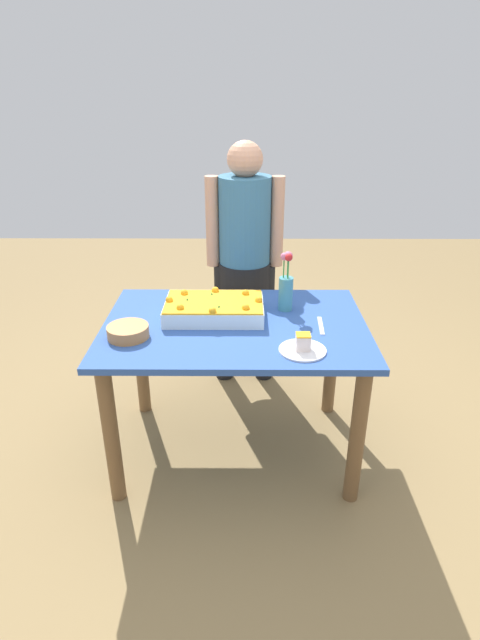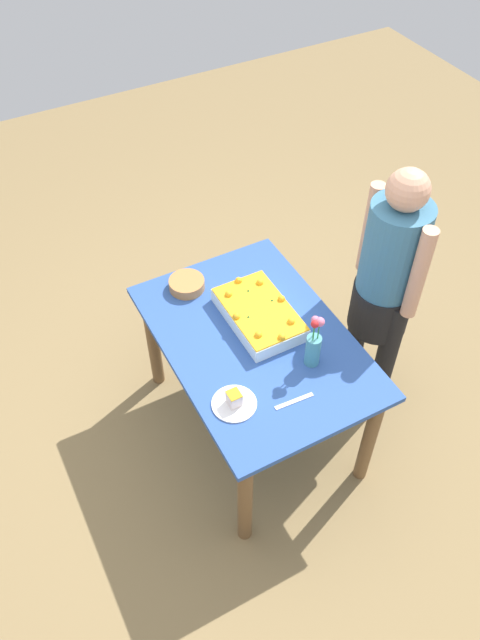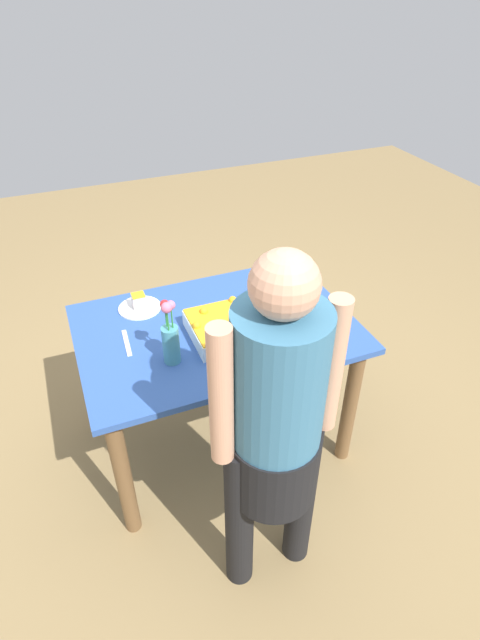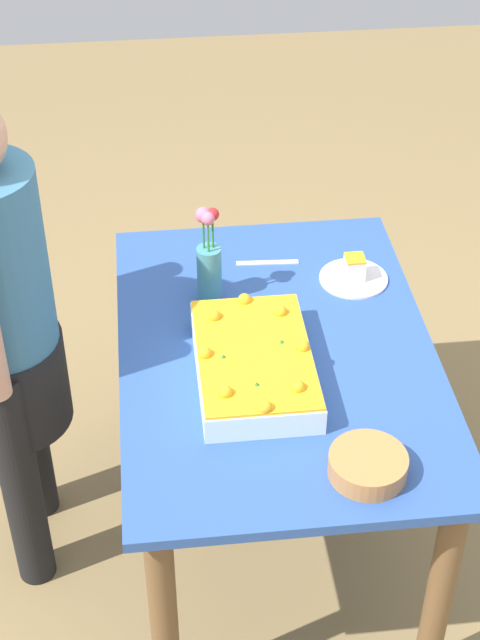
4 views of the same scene
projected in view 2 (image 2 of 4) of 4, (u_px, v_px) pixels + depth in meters
The scene contains 8 objects.
ground_plane at pixel (253, 423), 3.55m from camera, with size 8.00×8.00×0.00m, color olive.
dining_table at pixel (255, 355), 3.10m from camera, with size 1.24×0.85×0.74m.
sheet_cake at pixel (259, 314), 3.06m from camera, with size 0.47×0.30×0.10m.
serving_plate_with_slice at pixel (234, 401), 2.73m from camera, with size 0.20×0.20×0.08m.
cake_knife at pixel (294, 401), 2.75m from camera, with size 0.19×0.02×0.00m, color silver.
flower_vase at pixel (314, 345), 2.82m from camera, with size 0.07×0.07×0.30m.
fruit_bowl at pixel (187, 284), 3.22m from camera, with size 0.18×0.18×0.05m, color #BD7B41.
person_standing at pixel (387, 279), 3.12m from camera, with size 0.45×0.31×1.49m.
Camera 2 is at (-1.70, 0.99, 3.01)m, focal length 35.00 mm.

